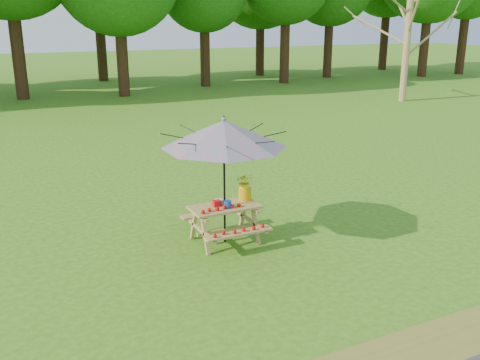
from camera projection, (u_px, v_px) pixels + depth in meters
name	position (u px, v px, depth m)	size (l,w,h in m)	color
ground	(443.00, 231.00, 9.95)	(120.00, 120.00, 0.00)	#306D14
picnic_table	(225.00, 224.00, 9.39)	(1.20, 1.32, 0.67)	olive
patio_umbrella	(224.00, 134.00, 8.92)	(2.80, 2.80, 2.25)	black
produce_bins	(222.00, 203.00, 9.26)	(0.26, 0.42, 0.13)	red
tomatoes_row	(221.00, 208.00, 9.06)	(0.77, 0.13, 0.07)	red
flower_bucket	(245.00, 185.00, 9.52)	(0.39, 0.37, 0.51)	#DBA00B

